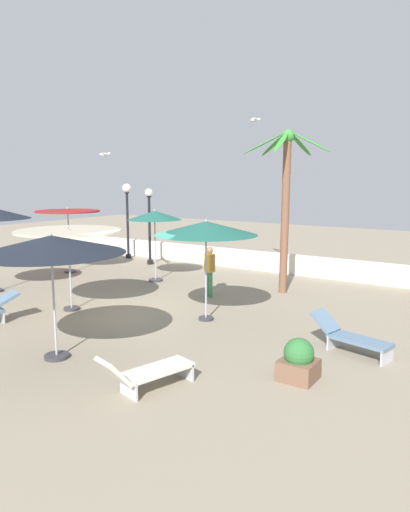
{
  "coord_description": "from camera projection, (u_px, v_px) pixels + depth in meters",
  "views": [
    {
      "loc": [
        8.62,
        -10.08,
        3.95
      ],
      "look_at": [
        0.0,
        2.83,
        1.4
      ],
      "focal_mm": 33.35,
      "sensor_mm": 36.0,
      "label": 1
    }
  ],
  "objects": [
    {
      "name": "seagull_0",
      "position": [
        105.0,
        154.0,
        16.48
      ],
      "size": [
        1.09,
        0.85,
        0.14
      ],
      "color": "white"
    },
    {
      "name": "seagull_1",
      "position": [
        255.0,
        120.0,
        18.14
      ],
      "size": [
        0.86,
        0.86,
        0.14
      ],
      "color": "white"
    },
    {
      "name": "guest_0",
      "position": [
        210.0,
        266.0,
        15.88
      ],
      "size": [
        0.5,
        0.38,
        1.7
      ],
      "color": "#3F8C59",
      "rests_on": "ground_plane"
    },
    {
      "name": "planter",
      "position": [
        299.0,
        361.0,
        9.38
      ],
      "size": [
        0.7,
        0.7,
        0.85
      ],
      "color": "brown",
      "rests_on": "ground_plane"
    },
    {
      "name": "patio_umbrella_2",
      "position": [
        51.0,
        245.0,
        10.15
      ],
      "size": [
        3.19,
        3.19,
        2.8
      ],
      "color": "#333338",
      "rests_on": "ground_plane"
    },
    {
      "name": "lamp_post_1",
      "position": [
        127.0,
        208.0,
        23.32
      ],
      "size": [
        0.43,
        0.43,
        3.68
      ],
      "color": "black",
      "rests_on": "ground_plane"
    },
    {
      "name": "lamp_post_0",
      "position": [
        149.0,
        218.0,
        21.71
      ],
      "size": [
        0.36,
        0.36,
        3.48
      ],
      "color": "black",
      "rests_on": "ground_plane"
    },
    {
      "name": "ground_plane",
      "position": [
        150.0,
        317.0,
        13.64
      ],
      "size": [
        56.0,
        56.0,
        0.0
      ],
      "primitive_type": "plane",
      "color": "gray"
    },
    {
      "name": "patio_umbrella_1",
      "position": [
        68.0,
        214.0,
        19.72
      ],
      "size": [
        2.62,
        2.62,
        2.75
      ],
      "color": "#333338",
      "rests_on": "ground_plane"
    },
    {
      "name": "boundary_wall",
      "position": [
        274.0,
        262.0,
        20.22
      ],
      "size": [
        25.2,
        0.3,
        0.82
      ],
      "primitive_type": "cube",
      "color": "silver",
      "rests_on": "ground_plane"
    },
    {
      "name": "patio_umbrella_0",
      "position": [
        206.0,
        229.0,
        12.98
      ],
      "size": [
        2.85,
        2.85,
        2.84
      ],
      "color": "#333338",
      "rests_on": "ground_plane"
    },
    {
      "name": "patio_umbrella_4",
      "position": [
        155.0,
        216.0,
        18.04
      ],
      "size": [
        2.07,
        2.07,
        2.78
      ],
      "color": "#333338",
      "rests_on": "ground_plane"
    },
    {
      "name": "lounge_chair_1",
      "position": [
        147.0,
        372.0,
        8.87
      ],
      "size": [
        1.03,
        1.97,
        0.83
      ],
      "color": "#B7B7BC",
      "rests_on": "ground_plane"
    },
    {
      "name": "palm_tree_2",
      "position": [
        286.0,
        193.0,
        16.05
      ],
      "size": [
        2.95,
        3.04,
        5.55
      ],
      "color": "brown",
      "rests_on": "ground_plane"
    },
    {
      "name": "lounge_chair_0",
      "position": [
        350.0,
        336.0,
        10.83
      ],
      "size": [
        1.96,
        0.96,
        0.84
      ],
      "color": "#B7B7BC",
      "rests_on": "ground_plane"
    },
    {
      "name": "patio_umbrella_5",
      "position": [
        68.0,
        234.0,
        14.03
      ],
      "size": [
        3.1,
        3.1,
        2.57
      ],
      "color": "#333338",
      "rests_on": "ground_plane"
    }
  ]
}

